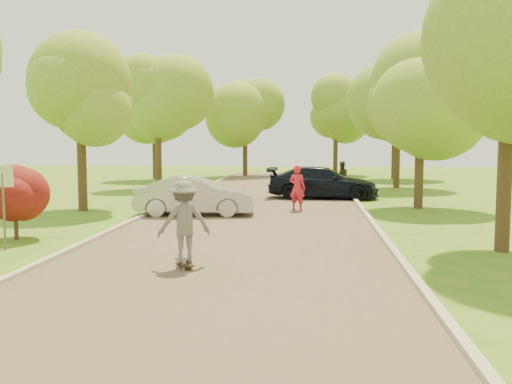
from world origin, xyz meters
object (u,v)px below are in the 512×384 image
(longboard, at_px, (185,263))
(person_striped, at_px, (297,188))
(street_sign, at_px, (3,189))
(skateboarder, at_px, (184,221))
(person_olive, at_px, (341,177))
(silver_sedan, at_px, (195,196))
(dark_sedan, at_px, (323,183))

(longboard, relative_size, person_striped, 0.53)
(street_sign, relative_size, person_striped, 1.20)
(skateboarder, bearing_deg, longboard, 180.00)
(longboard, xyz_separation_m, person_striped, (2.28, 10.30, 0.81))
(person_olive, bearing_deg, skateboarder, 66.93)
(silver_sedan, xyz_separation_m, person_olive, (5.95, 9.81, 0.10))
(longboard, distance_m, skateboarder, 0.92)
(person_olive, bearing_deg, silver_sedan, 49.31)
(dark_sedan, relative_size, skateboarder, 2.89)
(longboard, height_order, person_olive, person_olive)
(person_striped, bearing_deg, silver_sedan, 49.09)
(skateboarder, bearing_deg, dark_sedan, -126.24)
(person_striped, bearing_deg, person_olive, -80.67)
(street_sign, bearing_deg, longboard, -16.64)
(street_sign, distance_m, skateboarder, 5.24)
(silver_sedan, bearing_deg, longboard, -174.52)
(skateboarder, bearing_deg, person_olive, -127.19)
(skateboarder, height_order, person_olive, skateboarder)
(street_sign, height_order, person_striped, street_sign)
(silver_sedan, height_order, longboard, silver_sedan)
(street_sign, relative_size, longboard, 2.28)
(dark_sedan, relative_size, person_striped, 2.89)
(silver_sedan, distance_m, dark_sedan, 8.13)
(skateboarder, relative_size, person_striped, 1.00)
(silver_sedan, bearing_deg, person_olive, -35.67)
(street_sign, distance_m, dark_sedan, 15.98)
(skateboarder, relative_size, person_olive, 1.09)
(street_sign, relative_size, silver_sedan, 0.49)
(silver_sedan, xyz_separation_m, person_striped, (3.77, 1.73, 0.18))
(person_striped, xyz_separation_m, person_olive, (2.18, 8.08, -0.08))
(dark_sedan, bearing_deg, person_striped, 169.72)
(skateboarder, xyz_separation_m, person_olive, (4.46, 18.38, -0.20))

